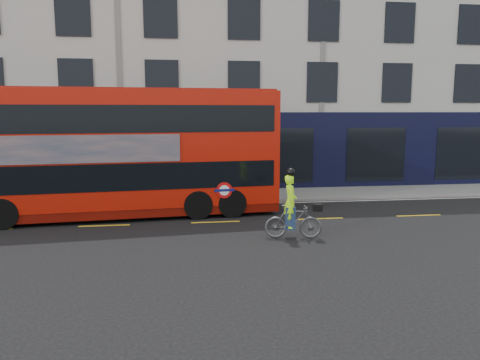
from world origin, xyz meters
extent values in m
plane|color=black|center=(0.00, 0.00, 0.00)|extent=(120.00, 120.00, 0.00)
cube|color=slate|center=(0.00, 6.50, 0.06)|extent=(60.00, 3.00, 0.12)
cube|color=gray|center=(0.00, 5.00, 0.07)|extent=(60.00, 0.12, 0.13)
cube|color=#B5B2AA|center=(0.00, 13.00, 7.50)|extent=(50.00, 10.00, 15.00)
cube|color=black|center=(0.00, 7.98, 2.00)|extent=(50.00, 0.08, 4.00)
cube|color=silver|center=(0.00, 4.70, 0.00)|extent=(58.00, 0.10, 0.01)
cube|color=#B11407|center=(0.43, 3.07, 2.66)|extent=(12.29, 3.84, 4.34)
cube|color=#580A03|center=(0.43, 3.07, 0.33)|extent=(12.28, 3.78, 0.33)
cube|color=black|center=(0.43, 3.07, 1.70)|extent=(11.81, 3.83, 0.99)
cube|color=black|center=(0.43, 3.07, 3.79)|extent=(11.81, 3.83, 0.99)
cube|color=maroon|center=(0.43, 3.07, 4.86)|extent=(12.04, 3.71, 0.09)
cube|color=black|center=(6.46, 3.62, 1.70)|extent=(0.27, 2.47, 0.99)
cube|color=black|center=(6.46, 3.62, 3.79)|extent=(0.27, 2.47, 0.99)
cube|color=#8D6961|center=(-0.54, 1.57, 2.75)|extent=(6.57, 0.64, 0.99)
cylinder|color=red|center=(4.38, 2.02, 1.10)|extent=(0.61, 0.08, 0.62)
cylinder|color=white|center=(4.38, 2.02, 1.10)|extent=(0.40, 0.06, 0.40)
cube|color=#0C1459|center=(4.39, 2.01, 1.10)|extent=(0.77, 0.09, 0.10)
cylinder|color=black|center=(4.58, 3.45, 0.55)|extent=(1.35, 2.89, 1.10)
cylinder|color=black|center=(3.27, 3.33, 0.55)|extent=(1.35, 2.89, 1.10)
cylinder|color=black|center=(-3.51, 2.71, 0.55)|extent=(1.35, 2.89, 1.10)
imported|color=#4D5053|center=(6.29, -1.04, 0.55)|extent=(1.89, 0.79, 1.10)
imported|color=#A9F714|center=(6.19, -1.02, 1.22)|extent=(0.50, 0.68, 1.70)
cube|color=black|center=(7.05, -1.16, 1.01)|extent=(0.32, 0.27, 0.23)
cube|color=navy|center=(6.19, -1.02, 0.68)|extent=(0.37, 0.44, 0.73)
sphere|color=black|center=(6.19, -1.02, 2.15)|extent=(0.27, 0.27, 0.27)
camera|label=1|loc=(2.60, -15.32, 4.08)|focal=35.00mm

